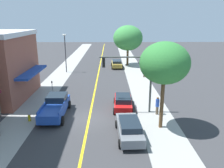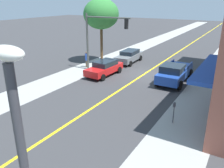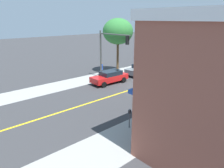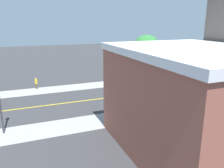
{
  "view_description": "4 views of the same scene",
  "coord_description": "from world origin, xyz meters",
  "px_view_note": "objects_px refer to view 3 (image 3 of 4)",
  "views": [
    {
      "loc": [
        1.91,
        -18.95,
        8.91
      ],
      "look_at": [
        2.19,
        6.51,
        1.43
      ],
      "focal_mm": 35.84,
      "sensor_mm": 36.0,
      "label": 1
    },
    {
      "loc": [
        -8.6,
        20.87,
        7.07
      ],
      "look_at": [
        -0.19,
        6.71,
        1.06
      ],
      "focal_mm": 37.26,
      "sensor_mm": 36.0,
      "label": 2
    },
    {
      "loc": [
        -14.16,
        17.74,
        7.17
      ],
      "look_at": [
        -1.15,
        5.99,
        1.68
      ],
      "focal_mm": 33.64,
      "sensor_mm": 36.0,
      "label": 3
    },
    {
      "loc": [
        -25.63,
        16.72,
        9.25
      ],
      "look_at": [
        0.78,
        6.27,
        1.5
      ],
      "focal_mm": 36.85,
      "sensor_mm": 36.0,
      "label": 4
    }
  ],
  "objects_px": {
    "traffic_light_mast": "(109,47)",
    "small_dog": "(223,89)",
    "pedestrian_green_shirt": "(221,86)",
    "street_tree_left_near": "(118,32)",
    "pedestrian_blue_shirt": "(102,69)",
    "fire_hydrant": "(192,93)",
    "red_sedan_right_curb": "(110,77)",
    "grey_sedan_right_curb": "(141,69)",
    "parking_meter": "(129,116)",
    "blue_pickup_truck": "(166,86)"
  },
  "relations": [
    {
      "from": "grey_sedan_right_curb",
      "to": "traffic_light_mast",
      "type": "bearing_deg",
      "value": -12.42
    },
    {
      "from": "fire_hydrant",
      "to": "red_sedan_right_curb",
      "type": "distance_m",
      "value": 9.05
    },
    {
      "from": "street_tree_left_near",
      "to": "pedestrian_green_shirt",
      "type": "distance_m",
      "value": 13.96
    },
    {
      "from": "red_sedan_right_curb",
      "to": "pedestrian_green_shirt",
      "type": "bearing_deg",
      "value": 120.91
    },
    {
      "from": "traffic_light_mast",
      "to": "red_sedan_right_curb",
      "type": "relative_size",
      "value": 1.3
    },
    {
      "from": "blue_pickup_truck",
      "to": "traffic_light_mast",
      "type": "bearing_deg",
      "value": -85.28
    },
    {
      "from": "pedestrian_green_shirt",
      "to": "fire_hydrant",
      "type": "bearing_deg",
      "value": 131.46
    },
    {
      "from": "street_tree_left_near",
      "to": "fire_hydrant",
      "type": "bearing_deg",
      "value": 173.6
    },
    {
      "from": "parking_meter",
      "to": "traffic_light_mast",
      "type": "bearing_deg",
      "value": -34.71
    },
    {
      "from": "fire_hydrant",
      "to": "grey_sedan_right_curb",
      "type": "height_order",
      "value": "grey_sedan_right_curb"
    },
    {
      "from": "parking_meter",
      "to": "pedestrian_green_shirt",
      "type": "bearing_deg",
      "value": -97.31
    },
    {
      "from": "grey_sedan_right_curb",
      "to": "pedestrian_green_shirt",
      "type": "bearing_deg",
      "value": 86.26
    },
    {
      "from": "blue_pickup_truck",
      "to": "small_dog",
      "type": "distance_m",
      "value": 5.93
    },
    {
      "from": "street_tree_left_near",
      "to": "blue_pickup_truck",
      "type": "relative_size",
      "value": 1.3
    },
    {
      "from": "red_sedan_right_curb",
      "to": "blue_pickup_truck",
      "type": "xyz_separation_m",
      "value": [
        -6.51,
        -1.51,
        0.14
      ]
    },
    {
      "from": "traffic_light_mast",
      "to": "red_sedan_right_curb",
      "type": "bearing_deg",
      "value": -38.99
    },
    {
      "from": "red_sedan_right_curb",
      "to": "parking_meter",
      "type": "bearing_deg",
      "value": 58.11
    },
    {
      "from": "blue_pickup_truck",
      "to": "pedestrian_green_shirt",
      "type": "distance_m",
      "value": 5.4
    },
    {
      "from": "grey_sedan_right_curb",
      "to": "pedestrian_blue_shirt",
      "type": "height_order",
      "value": "pedestrian_blue_shirt"
    },
    {
      "from": "street_tree_left_near",
      "to": "pedestrian_blue_shirt",
      "type": "bearing_deg",
      "value": 84.8
    },
    {
      "from": "street_tree_left_near",
      "to": "pedestrian_blue_shirt",
      "type": "distance_m",
      "value": 5.31
    },
    {
      "from": "street_tree_left_near",
      "to": "grey_sedan_right_curb",
      "type": "distance_m",
      "value": 5.77
    },
    {
      "from": "grey_sedan_right_curb",
      "to": "small_dog",
      "type": "distance_m",
      "value": 10.36
    },
    {
      "from": "street_tree_left_near",
      "to": "parking_meter",
      "type": "bearing_deg",
      "value": 139.47
    },
    {
      "from": "street_tree_left_near",
      "to": "pedestrian_blue_shirt",
      "type": "height_order",
      "value": "street_tree_left_near"
    },
    {
      "from": "parking_meter",
      "to": "grey_sedan_right_curb",
      "type": "distance_m",
      "value": 14.56
    },
    {
      "from": "fire_hydrant",
      "to": "blue_pickup_truck",
      "type": "relative_size",
      "value": 0.14
    },
    {
      "from": "street_tree_left_near",
      "to": "pedestrian_blue_shirt",
      "type": "relative_size",
      "value": 4.13
    },
    {
      "from": "traffic_light_mast",
      "to": "fire_hydrant",
      "type": "bearing_deg",
      "value": 11.51
    },
    {
      "from": "parking_meter",
      "to": "grey_sedan_right_curb",
      "type": "xyz_separation_m",
      "value": [
        8.82,
        -11.58,
        -0.12
      ]
    },
    {
      "from": "pedestrian_blue_shirt",
      "to": "pedestrian_green_shirt",
      "type": "bearing_deg",
      "value": 34.22
    },
    {
      "from": "parking_meter",
      "to": "red_sedan_right_curb",
      "type": "bearing_deg",
      "value": -34.18
    },
    {
      "from": "traffic_light_mast",
      "to": "pedestrian_green_shirt",
      "type": "xyz_separation_m",
      "value": [
        -11.12,
        -4.71,
        -3.04
      ]
    },
    {
      "from": "fire_hydrant",
      "to": "grey_sedan_right_curb",
      "type": "bearing_deg",
      "value": -18.49
    },
    {
      "from": "red_sedan_right_curb",
      "to": "grey_sedan_right_curb",
      "type": "height_order",
      "value": "red_sedan_right_curb"
    },
    {
      "from": "small_dog",
      "to": "pedestrian_green_shirt",
      "type": "bearing_deg",
      "value": 95.53
    },
    {
      "from": "small_dog",
      "to": "blue_pickup_truck",
      "type": "bearing_deg",
      "value": 62.8
    },
    {
      "from": "grey_sedan_right_curb",
      "to": "small_dog",
      "type": "bearing_deg",
      "value": 89.71
    },
    {
      "from": "red_sedan_right_curb",
      "to": "small_dog",
      "type": "bearing_deg",
      "value": 123.41
    },
    {
      "from": "pedestrian_green_shirt",
      "to": "street_tree_left_near",
      "type": "bearing_deg",
      "value": 76.5
    },
    {
      "from": "traffic_light_mast",
      "to": "small_dog",
      "type": "bearing_deg",
      "value": 25.51
    },
    {
      "from": "parking_meter",
      "to": "blue_pickup_truck",
      "type": "xyz_separation_m",
      "value": [
        2.15,
        -7.39,
        0.02
      ]
    },
    {
      "from": "traffic_light_mast",
      "to": "pedestrian_blue_shirt",
      "type": "bearing_deg",
      "value": 164.7
    },
    {
      "from": "parking_meter",
      "to": "traffic_light_mast",
      "type": "relative_size",
      "value": 0.23
    },
    {
      "from": "fire_hydrant",
      "to": "traffic_light_mast",
      "type": "distance_m",
      "value": 10.44
    },
    {
      "from": "pedestrian_green_shirt",
      "to": "red_sedan_right_curb",
      "type": "bearing_deg",
      "value": 98.78
    },
    {
      "from": "grey_sedan_right_curb",
      "to": "pedestrian_green_shirt",
      "type": "relative_size",
      "value": 2.73
    },
    {
      "from": "parking_meter",
      "to": "red_sedan_right_curb",
      "type": "height_order",
      "value": "red_sedan_right_curb"
    },
    {
      "from": "pedestrian_blue_shirt",
      "to": "small_dog",
      "type": "bearing_deg",
      "value": 36.55
    },
    {
      "from": "traffic_light_mast",
      "to": "pedestrian_blue_shirt",
      "type": "distance_m",
      "value": 3.8
    }
  ]
}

